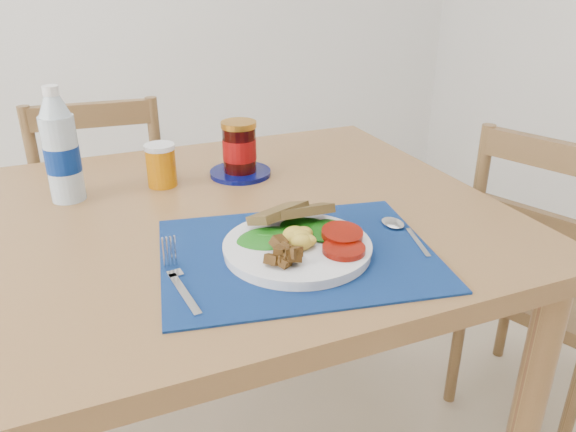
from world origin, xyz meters
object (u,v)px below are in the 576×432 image
Objects in this scene: chair_far at (104,198)px; water_bottle at (61,151)px; chair_end at (549,252)px; juice_glass at (161,166)px; breakfast_plate at (295,245)px; jam_on_saucer at (240,152)px.

water_bottle is at bearing 84.43° from chair_far.
juice_glass is at bearing 52.36° from chair_end.
water_bottle is at bearing 118.11° from breakfast_plate.
water_bottle is 1.68× the size of jam_on_saucer.
water_bottle is (-0.09, -0.52, 0.32)m from chair_far.
water_bottle is at bearing 55.32° from chair_end.
chair_far reaches higher than juice_glass.
water_bottle reaches higher than juice_glass.
breakfast_plate is (-0.76, -0.14, 0.24)m from chair_end.
jam_on_saucer is (-0.72, 0.26, 0.28)m from chair_end.
chair_end is 0.81m from breakfast_plate.
juice_glass is (0.19, 0.00, -0.06)m from water_bottle.
chair_end is at bearing -16.46° from juice_glass.
chair_far is 4.24× the size of breakfast_plate.
breakfast_plate is 0.40m from jam_on_saucer.
juice_glass is (-0.90, 0.26, 0.26)m from chair_end.
juice_glass is at bearing 105.38° from chair_far.
water_bottle is at bearing 179.84° from jam_on_saucer.
chair_end is 11.73× the size of juice_glass.
breakfast_plate is at bearing 109.12° from chair_far.
juice_glass is at bearing 97.54° from breakfast_plate.
chair_end is 7.39× the size of jam_on_saucer.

